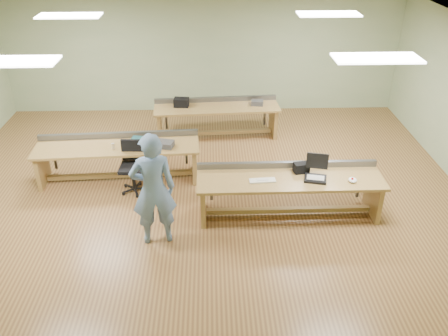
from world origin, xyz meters
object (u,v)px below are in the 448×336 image
(laptop_base, at_px, (315,179))
(parts_bin_grey, at_px, (163,144))
(workbench_back, at_px, (217,114))
(drinks_can, at_px, (113,146))
(mug, at_px, (124,143))
(workbench_front, at_px, (289,186))
(person, at_px, (153,190))
(task_chair, at_px, (134,173))
(camera_bag, at_px, (301,168))
(parts_bin_teal, at_px, (140,142))
(workbench_mid, at_px, (118,153))

(laptop_base, relative_size, parts_bin_grey, 0.93)
(workbench_back, relative_size, drinks_can, 25.93)
(mug, height_order, drinks_can, drinks_can)
(workbench_front, distance_m, workbench_back, 3.49)
(person, height_order, task_chair, person)
(camera_bag, distance_m, drinks_can, 3.58)
(person, xyz_separation_m, drinks_can, (-0.96, 1.86, -0.16))
(workbench_back, bearing_deg, parts_bin_teal, -131.47)
(person, distance_m, drinks_can, 2.10)
(person, height_order, parts_bin_teal, person)
(drinks_can, bearing_deg, mug, 41.73)
(workbench_front, distance_m, person, 2.39)
(task_chair, bearing_deg, parts_bin_teal, 78.15)
(workbench_front, height_order, mug, workbench_front)
(task_chair, distance_m, mug, 0.65)
(person, distance_m, parts_bin_teal, 2.07)
(workbench_front, distance_m, drinks_can, 3.43)
(task_chair, distance_m, parts_bin_grey, 0.79)
(laptop_base, height_order, parts_bin_teal, parts_bin_teal)
(camera_bag, distance_m, task_chair, 3.16)
(workbench_mid, bearing_deg, workbench_front, -25.98)
(laptop_base, xyz_separation_m, task_chair, (-3.24, 1.00, -0.41))
(workbench_back, xyz_separation_m, mug, (-1.83, -1.95, 0.24))
(workbench_front, relative_size, drinks_can, 28.37)
(workbench_back, relative_size, parts_bin_grey, 7.39)
(workbench_mid, bearing_deg, workbench_back, 41.55)
(parts_bin_teal, distance_m, parts_bin_grey, 0.45)
(workbench_back, xyz_separation_m, laptop_base, (1.62, -3.39, 0.21))
(workbench_back, relative_size, mug, 22.91)
(task_chair, xyz_separation_m, parts_bin_teal, (0.11, 0.43, 0.45))
(laptop_base, distance_m, parts_bin_teal, 3.44)
(parts_bin_teal, bearing_deg, workbench_front, -26.04)
(laptop_base, relative_size, parts_bin_teal, 1.02)
(parts_bin_teal, bearing_deg, camera_bag, -21.61)
(laptop_base, distance_m, parts_bin_grey, 3.00)
(workbench_mid, bearing_deg, parts_bin_teal, -3.93)
(person, xyz_separation_m, mug, (-0.78, 2.02, -0.16))
(mug, bearing_deg, camera_bag, -19.68)
(workbench_back, height_order, parts_bin_grey, workbench_back)
(workbench_back, height_order, task_chair, task_chair)
(camera_bag, bearing_deg, parts_bin_grey, 145.77)
(workbench_front, height_order, task_chair, task_chair)
(workbench_back, xyz_separation_m, person, (-1.05, -3.97, 0.41))
(task_chair, bearing_deg, laptop_base, -14.36)
(parts_bin_grey, relative_size, drinks_can, 3.51)
(parts_bin_teal, height_order, parts_bin_grey, parts_bin_teal)
(workbench_front, xyz_separation_m, person, (-2.25, -0.69, 0.40))
(workbench_front, relative_size, workbench_back, 1.09)
(task_chair, xyz_separation_m, drinks_can, (-0.39, 0.28, 0.44))
(workbench_back, bearing_deg, mug, -136.97)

